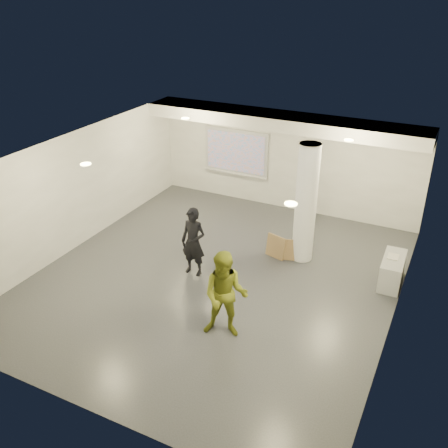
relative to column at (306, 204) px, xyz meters
The scene contains 19 objects.
floor 2.78m from the column, 129.81° to the right, with size 8.00×9.00×0.01m, color #35363C.
ceiling 2.78m from the column, 129.81° to the right, with size 8.00×9.00×0.01m, color silver.
wall_back 3.09m from the column, 119.05° to the left, with size 8.00×0.01×3.00m, color silver.
wall_front 6.48m from the column, 103.39° to the right, with size 8.00×0.01×3.00m, color silver.
wall_left 5.79m from the column, 161.88° to the right, with size 0.01×9.00×3.00m, color silver.
wall_right 3.08m from the column, 35.75° to the right, with size 0.01×9.00×3.00m, color silver.
soffit_band 2.94m from the column, 124.90° to the left, with size 8.00×1.10×0.36m, color silver.
downlight_nw 4.05m from the column, 169.29° to the left, with size 0.22×0.22×0.02m, color #FFF095.
downlight_ne 1.78m from the column, 45.00° to the left, with size 0.22×0.22×0.02m, color #FFF095.
downlight_sw 5.17m from the column, 138.27° to the right, with size 0.22×0.22×0.02m, color #FFF095.
downlight_se 3.68m from the column, 78.02° to the right, with size 0.22×0.22×0.02m, color #FFF095.
column is the anchor object (origin of this frame).
projection_screen 4.08m from the column, 139.44° to the left, with size 2.10×0.13×1.42m.
credenza 2.52m from the column, ahead, with size 0.47×1.13×0.66m, color #9DA1A3.
papers_stack 2.34m from the column, ahead, with size 0.24×0.31×0.02m, color silver.
cardboard_back 1.26m from the column, 136.20° to the right, with size 0.50×0.05×0.54m, color olive.
cardboard_front 1.38m from the column, 157.26° to the right, with size 0.54×0.05×0.59m, color olive.
woman 2.85m from the column, 138.86° to the right, with size 0.61×0.40×1.68m, color black.
man 3.60m from the column, 96.66° to the right, with size 0.89×0.70×1.84m, color olive.
Camera 1 is at (4.59, -8.85, 6.45)m, focal length 40.00 mm.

